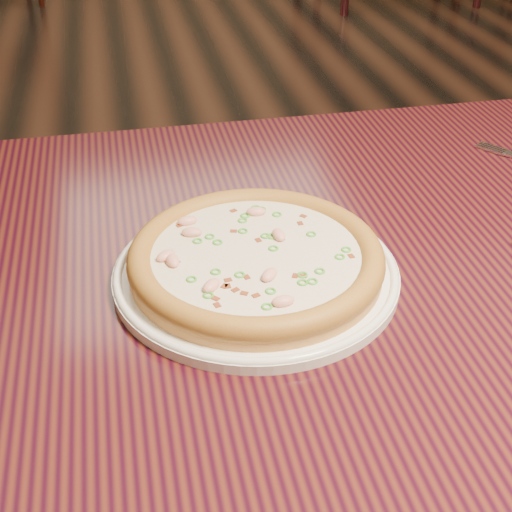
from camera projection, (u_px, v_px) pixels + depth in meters
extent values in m
plane|color=black|center=(319.00, 280.00, 2.10)|extent=(9.00, 9.00, 0.00)
cube|color=black|center=(342.00, 257.00, 0.89)|extent=(1.20, 0.80, 0.04)
cylinder|color=white|center=(256.00, 273.00, 0.81)|extent=(0.32, 0.32, 0.01)
torus|color=white|center=(256.00, 269.00, 0.81)|extent=(0.32, 0.32, 0.01)
cylinder|color=#D28846|center=(256.00, 263.00, 0.80)|extent=(0.29, 0.29, 0.02)
torus|color=#B07330|center=(256.00, 256.00, 0.80)|extent=(0.29, 0.29, 0.03)
cylinder|color=silver|center=(256.00, 254.00, 0.80)|extent=(0.24, 0.24, 0.00)
ellipsoid|color=#F2B29E|center=(279.00, 235.00, 0.82)|extent=(0.02, 0.03, 0.01)
ellipsoid|color=#F2B29E|center=(166.00, 256.00, 0.78)|extent=(0.03, 0.02, 0.01)
ellipsoid|color=#F2B29E|center=(192.00, 232.00, 0.82)|extent=(0.03, 0.02, 0.01)
ellipsoid|color=#F2B29E|center=(211.00, 285.00, 0.74)|extent=(0.03, 0.03, 0.01)
ellipsoid|color=#F2B29E|center=(269.00, 275.00, 0.75)|extent=(0.03, 0.03, 0.01)
ellipsoid|color=#F2B29E|center=(256.00, 212.00, 0.86)|extent=(0.03, 0.02, 0.01)
ellipsoid|color=#F2B29E|center=(283.00, 301.00, 0.72)|extent=(0.02, 0.02, 0.01)
ellipsoid|color=#F2B29E|center=(187.00, 221.00, 0.85)|extent=(0.03, 0.02, 0.01)
ellipsoid|color=#F2B29E|center=(173.00, 260.00, 0.78)|extent=(0.02, 0.03, 0.01)
cube|color=maroon|center=(295.00, 276.00, 0.76)|extent=(0.01, 0.01, 0.00)
cube|color=maroon|center=(234.00, 232.00, 0.83)|extent=(0.01, 0.01, 0.00)
cube|color=maroon|center=(228.00, 287.00, 0.74)|extent=(0.01, 0.01, 0.00)
cube|color=maroon|center=(300.00, 224.00, 0.85)|extent=(0.01, 0.01, 0.00)
cube|color=maroon|center=(303.00, 217.00, 0.86)|extent=(0.01, 0.01, 0.00)
cube|color=maroon|center=(224.00, 287.00, 0.74)|extent=(0.01, 0.01, 0.00)
cube|color=maroon|center=(303.00, 277.00, 0.76)|extent=(0.01, 0.01, 0.00)
cube|color=maroon|center=(217.00, 306.00, 0.72)|extent=(0.01, 0.01, 0.00)
cube|color=maroon|center=(258.00, 241.00, 0.82)|extent=(0.01, 0.01, 0.00)
cube|color=maroon|center=(233.00, 211.00, 0.87)|extent=(0.01, 0.01, 0.00)
cube|color=maroon|center=(228.00, 281.00, 0.75)|extent=(0.01, 0.01, 0.00)
cube|color=maroon|center=(351.00, 257.00, 0.79)|extent=(0.01, 0.01, 0.00)
cube|color=maroon|center=(244.00, 294.00, 0.73)|extent=(0.01, 0.01, 0.00)
cube|color=maroon|center=(235.00, 291.00, 0.74)|extent=(0.01, 0.01, 0.00)
cube|color=maroon|center=(282.00, 239.00, 0.82)|extent=(0.01, 0.01, 0.00)
cube|color=maroon|center=(270.00, 272.00, 0.76)|extent=(0.01, 0.01, 0.00)
cube|color=maroon|center=(256.00, 296.00, 0.73)|extent=(0.01, 0.01, 0.00)
cube|color=maroon|center=(176.00, 263.00, 0.78)|extent=(0.01, 0.01, 0.00)
cube|color=maroon|center=(216.00, 299.00, 0.72)|extent=(0.01, 0.01, 0.00)
cube|color=maroon|center=(247.00, 278.00, 0.76)|extent=(0.01, 0.01, 0.00)
cube|color=maroon|center=(180.00, 226.00, 0.84)|extent=(0.01, 0.01, 0.00)
torus|color=green|center=(261.00, 209.00, 0.87)|extent=(0.02, 0.02, 0.00)
torus|color=green|center=(346.00, 250.00, 0.80)|extent=(0.01, 0.01, 0.00)
torus|color=green|center=(243.00, 221.00, 0.85)|extent=(0.02, 0.02, 0.00)
torus|color=green|center=(265.00, 236.00, 0.82)|extent=(0.02, 0.02, 0.00)
torus|color=green|center=(302.00, 283.00, 0.75)|extent=(0.02, 0.02, 0.00)
torus|color=green|center=(271.00, 291.00, 0.73)|extent=(0.01, 0.01, 0.00)
torus|color=green|center=(243.00, 231.00, 0.83)|extent=(0.02, 0.02, 0.00)
torus|color=green|center=(216.00, 272.00, 0.76)|extent=(0.01, 0.01, 0.00)
torus|color=green|center=(198.00, 241.00, 0.81)|extent=(0.02, 0.02, 0.00)
torus|color=green|center=(271.00, 237.00, 0.82)|extent=(0.01, 0.01, 0.00)
torus|color=green|center=(210.00, 237.00, 0.82)|extent=(0.02, 0.02, 0.00)
torus|color=green|center=(192.00, 279.00, 0.75)|extent=(0.02, 0.02, 0.00)
torus|color=green|center=(312.00, 282.00, 0.75)|extent=(0.02, 0.02, 0.00)
torus|color=green|center=(302.00, 275.00, 0.76)|extent=(0.01, 0.01, 0.00)
torus|color=green|center=(208.00, 295.00, 0.73)|extent=(0.02, 0.02, 0.00)
torus|color=green|center=(218.00, 242.00, 0.81)|extent=(0.01, 0.01, 0.00)
torus|color=green|center=(320.00, 271.00, 0.76)|extent=(0.02, 0.02, 0.00)
torus|color=green|center=(240.00, 275.00, 0.76)|extent=(0.01, 0.01, 0.00)
torus|color=green|center=(277.00, 215.00, 0.86)|extent=(0.01, 0.01, 0.00)
torus|color=green|center=(273.00, 248.00, 0.80)|extent=(0.01, 0.01, 0.00)
torus|color=green|center=(311.00, 234.00, 0.83)|extent=(0.02, 0.02, 0.00)
torus|color=green|center=(256.00, 208.00, 0.88)|extent=(0.02, 0.02, 0.00)
torus|color=green|center=(340.00, 257.00, 0.79)|extent=(0.02, 0.02, 0.00)
torus|color=green|center=(267.00, 307.00, 0.71)|extent=(0.01, 0.01, 0.00)
torus|color=green|center=(245.00, 216.00, 0.86)|extent=(0.02, 0.02, 0.00)
cube|color=silver|center=(490.00, 150.00, 1.09)|extent=(0.03, 0.04, 0.00)
cube|color=silver|center=(492.00, 149.00, 1.09)|extent=(0.03, 0.04, 0.00)
cube|color=silver|center=(494.00, 148.00, 1.10)|extent=(0.03, 0.04, 0.00)
cube|color=silver|center=(496.00, 147.00, 1.10)|extent=(0.03, 0.04, 0.00)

